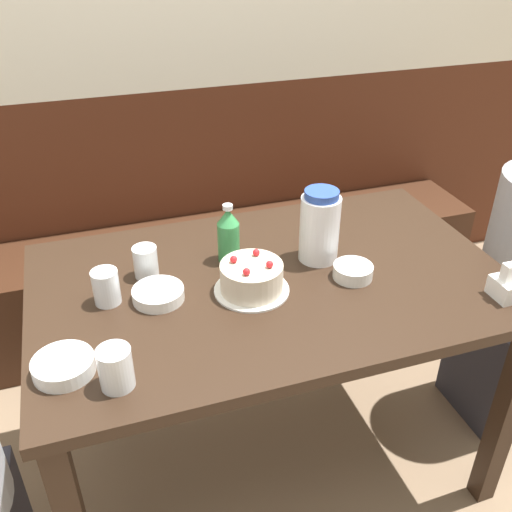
# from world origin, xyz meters

# --- Properties ---
(ground_plane) EXTENTS (12.00, 12.00, 0.00)m
(ground_plane) POSITION_xyz_m (0.00, 0.00, 0.00)
(ground_plane) COLOR #846B51
(back_wall) EXTENTS (4.80, 0.04, 2.50)m
(back_wall) POSITION_xyz_m (0.00, 1.05, 1.25)
(back_wall) COLOR #4C2314
(back_wall) RESTS_ON ground_plane
(bench_seat) EXTENTS (2.47, 0.38, 0.45)m
(bench_seat) POSITION_xyz_m (0.00, 0.83, 0.23)
(bench_seat) COLOR #381E11
(bench_seat) RESTS_ON ground_plane
(dining_table) EXTENTS (1.33, 0.82, 0.76)m
(dining_table) POSITION_xyz_m (0.00, 0.00, 0.66)
(dining_table) COLOR black
(dining_table) RESTS_ON ground_plane
(birthday_cake) EXTENTS (0.21, 0.21, 0.10)m
(birthday_cake) POSITION_xyz_m (-0.07, -0.04, 0.80)
(birthday_cake) COLOR white
(birthday_cake) RESTS_ON dining_table
(water_pitcher) EXTENTS (0.12, 0.12, 0.22)m
(water_pitcher) POSITION_xyz_m (0.17, 0.06, 0.86)
(water_pitcher) COLOR white
(water_pitcher) RESTS_ON dining_table
(soju_bottle) EXTENTS (0.06, 0.06, 0.18)m
(soju_bottle) POSITION_xyz_m (-0.08, 0.14, 0.84)
(soju_bottle) COLOR #388E4C
(soju_bottle) RESTS_ON dining_table
(bowl_soup_white) EXTENTS (0.14, 0.14, 0.04)m
(bowl_soup_white) POSITION_xyz_m (-0.57, -0.21, 0.77)
(bowl_soup_white) COLOR white
(bowl_soup_white) RESTS_ON dining_table
(bowl_rice_small) EXTENTS (0.14, 0.14, 0.03)m
(bowl_rice_small) POSITION_xyz_m (-0.32, -0.00, 0.77)
(bowl_rice_small) COLOR white
(bowl_rice_small) RESTS_ON dining_table
(bowl_side_dish) EXTENTS (0.11, 0.11, 0.04)m
(bowl_side_dish) POSITION_xyz_m (0.22, -0.07, 0.78)
(bowl_side_dish) COLOR white
(bowl_side_dish) RESTS_ON dining_table
(glass_water_tall) EXTENTS (0.08, 0.08, 0.10)m
(glass_water_tall) POSITION_xyz_m (-0.46, -0.29, 0.81)
(glass_water_tall) COLOR silver
(glass_water_tall) RESTS_ON dining_table
(glass_tumbler_short) EXTENTS (0.07, 0.07, 0.10)m
(glass_tumbler_short) POSITION_xyz_m (-0.45, 0.03, 0.80)
(glass_tumbler_short) COLOR silver
(glass_tumbler_short) RESTS_ON dining_table
(glass_shot_small) EXTENTS (0.07, 0.07, 0.09)m
(glass_shot_small) POSITION_xyz_m (-0.33, 0.12, 0.80)
(glass_shot_small) COLOR silver
(glass_shot_small) RESTS_ON dining_table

